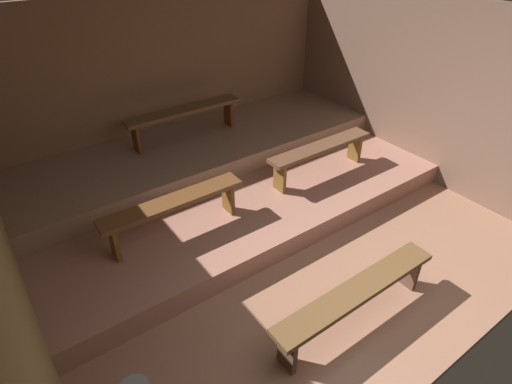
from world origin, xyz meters
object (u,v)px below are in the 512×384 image
Objects in this scene: bench_lower_left at (174,206)px; bench_floor_center at (357,295)px; bench_lower_right at (321,151)px; bench_middle_center at (184,114)px.

bench_floor_center is at bearing -64.70° from bench_lower_left.
bench_floor_center is at bearing -124.22° from bench_lower_right.
bench_lower_left is 0.94× the size of bench_middle_center.
bench_lower_right reaches higher than bench_floor_center.
bench_middle_center is (0.97, 1.57, 0.28)m from bench_lower_left.
bench_lower_left is at bearing 180.00° from bench_lower_right.
bench_floor_center is 2.28m from bench_lower_right.
bench_lower_right is at bearing 55.78° from bench_floor_center.
bench_lower_right is at bearing -52.67° from bench_middle_center.
bench_lower_right is 1.99m from bench_middle_center.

